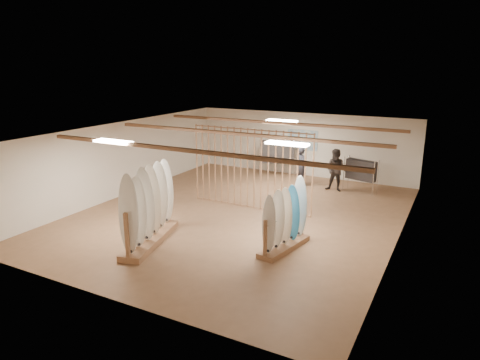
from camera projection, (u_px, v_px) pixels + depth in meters
The scene contains 16 objects.
floor at pixel (240, 215), 14.30m from camera, with size 12.00×12.00×0.00m, color #916646.
ceiling at pixel (240, 131), 13.56m from camera, with size 12.00×12.00×0.00m, color gray.
wall_back at pixel (302, 144), 19.06m from camera, with size 12.00×12.00×0.00m, color white.
wall_front at pixel (105, 238), 8.81m from camera, with size 12.00×12.00×0.00m, color white.
wall_left at pixel (123, 159), 16.18m from camera, with size 12.00×12.00×0.00m, color white.
wall_right at pixel (402, 195), 11.69m from camera, with size 12.00×12.00×0.00m, color white.
ceiling_slats at pixel (240, 134), 13.59m from camera, with size 9.50×6.12×0.10m, color #8F6241.
light_panels at pixel (240, 133), 13.58m from camera, with size 1.20×0.35×0.06m, color white.
bamboo_partition at pixel (251, 169), 14.62m from camera, with size 4.45×0.05×2.78m.
poster at pixel (302, 140), 18.99m from camera, with size 1.40×0.03×0.90m, color #3777C1.
rack_left at pixel (149, 217), 11.89m from camera, with size 1.31×2.83×2.23m.
rack_right at pixel (285, 227), 11.49m from camera, with size 0.85×1.98×1.83m.
clothing_rack_a at pixel (278, 152), 18.95m from camera, with size 1.49×0.86×1.67m.
clothing_rack_b at pixel (361, 170), 16.58m from camera, with size 1.22×0.66×1.37m.
shopper_a at pixel (301, 164), 17.54m from camera, with size 0.66×0.45×1.81m, color #26262D.
shopper_b at pixel (336, 167), 16.71m from camera, with size 0.92×0.72×1.91m, color #302825.
Camera 1 is at (6.27, -11.95, 4.88)m, focal length 32.00 mm.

